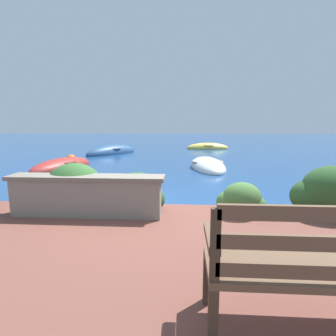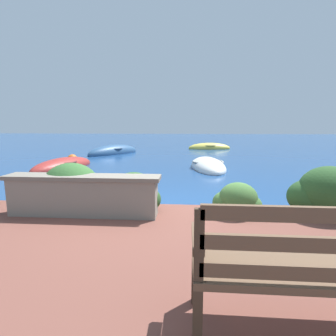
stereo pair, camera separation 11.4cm
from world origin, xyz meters
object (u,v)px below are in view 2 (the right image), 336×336
Objects in this scene: rowboat_nearest at (63,167)px; rowboat_outer at (209,148)px; park_bench at (299,266)px; rowboat_mid at (208,167)px; rowboat_far at (114,153)px; mooring_buoy at (72,159)px.

rowboat_outer is (5.95, 8.09, 0.00)m from rowboat_nearest.
park_bench is 0.45× the size of rowboat_mid.
rowboat_far is at bearing -139.68° from rowboat_mid.
rowboat_mid is at bearing 92.36° from park_bench.
rowboat_outer is (0.66, 7.68, 0.00)m from rowboat_mid.
rowboat_mid is at bearing -15.05° from mooring_buoy.
park_bench is 0.41× the size of rowboat_far.
rowboat_outer is (0.68, 15.63, -0.64)m from park_bench.
park_bench reaches higher than rowboat_nearest.
rowboat_nearest is 1.07× the size of rowboat_outer.
park_bench is 0.45× the size of rowboat_nearest.
rowboat_nearest is 0.92× the size of rowboat_far.
mooring_buoy is at bearing 123.91° from park_bench.
rowboat_far is 6.36m from rowboat_outer.
rowboat_mid is 6.04m from mooring_buoy.
rowboat_outer is at bearing 167.95° from rowboat_mid.
rowboat_far is at bearing -169.49° from rowboat_nearest.
rowboat_nearest is at bearing -152.81° from rowboat_far.
rowboat_outer is 8.91m from mooring_buoy.
park_bench is 15.66m from rowboat_outer.
rowboat_outer is at bearing -25.42° from rowboat_far.
rowboat_outer reaches higher than rowboat_nearest.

